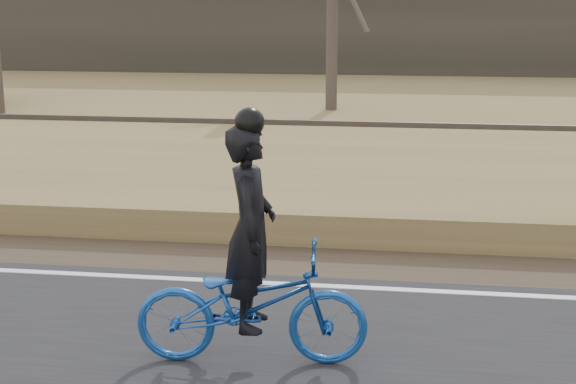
# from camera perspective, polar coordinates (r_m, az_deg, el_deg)

# --- Properties ---
(embankment) EXTENTS (120.00, 5.00, 0.44)m
(embankment) POSITION_cam_1_polar(r_m,az_deg,el_deg) (14.50, -17.36, 0.62)
(embankment) COLOR olive
(embankment) RESTS_ON ground
(ballast) EXTENTS (120.00, 3.00, 0.45)m
(ballast) POSITION_cam_1_polar(r_m,az_deg,el_deg) (17.93, -12.24, 3.32)
(ballast) COLOR slate
(ballast) RESTS_ON ground
(railroad) EXTENTS (120.00, 2.40, 0.29)m
(railroad) POSITION_cam_1_polar(r_m,az_deg,el_deg) (17.88, -12.29, 4.27)
(railroad) COLOR black
(railroad) RESTS_ON ballast
(treeline_backdrop) EXTENTS (120.00, 4.00, 6.00)m
(treeline_backdrop) POSITION_cam_1_polar(r_m,az_deg,el_deg) (39.05, -1.10, 13.04)
(treeline_backdrop) COLOR #383328
(treeline_backdrop) RESTS_ON ground
(cyclist) EXTENTS (2.16, 0.92, 2.34)m
(cyclist) POSITION_cam_1_polar(r_m,az_deg,el_deg) (7.25, -2.62, -6.63)
(cyclist) COLOR #14438F
(cyclist) RESTS_ON road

